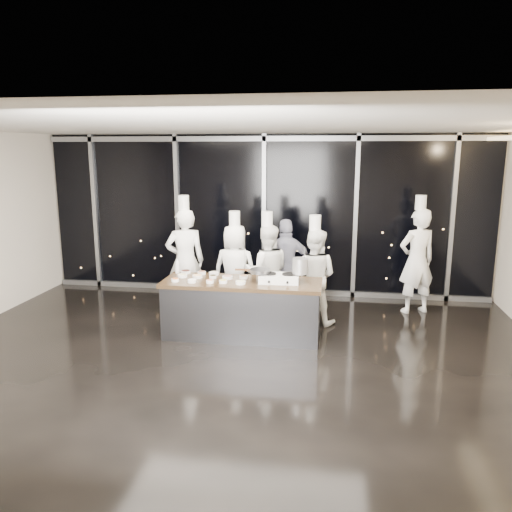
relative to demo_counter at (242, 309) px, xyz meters
The scene contains 15 objects.
ground 1.01m from the demo_counter, 90.00° to the right, with size 9.00×9.00×0.00m, color black.
room_shell 2.01m from the demo_counter, 78.94° to the right, with size 9.02×7.02×3.21m.
window_wall 2.78m from the demo_counter, 90.00° to the left, with size 8.90×0.11×3.20m.
demo_counter is the anchor object (origin of this frame).
stove 0.77m from the demo_counter, ahead, with size 0.61×0.41×0.14m.
frying_pan 0.67m from the demo_counter, ahead, with size 0.55×0.33×0.05m.
stock_pot 1.14m from the demo_counter, ahead, with size 0.24×0.24×0.24m, color #BAB9BC.
prep_bowls 0.73m from the demo_counter, behind, with size 1.18×0.70×0.05m.
squeeze_bottle 1.32m from the demo_counter, 163.39° to the left, with size 0.07×0.07×0.24m.
chef_far_left 1.67m from the demo_counter, 139.62° to the left, with size 0.81×0.67×2.12m.
chef_left 1.15m from the demo_counter, 106.80° to the left, with size 0.85×0.60×1.86m.
chef_center 1.09m from the demo_counter, 75.33° to the left, with size 0.89×0.75×1.87m.
guest 1.54m from the demo_counter, 67.87° to the left, with size 1.06×0.65×1.69m.
chef_right 1.40m from the demo_counter, 37.30° to the left, with size 0.90×0.77×1.84m.
chef_side 3.35m from the demo_counter, 30.10° to the left, with size 0.81×0.69×2.12m.
Camera 1 is at (1.36, -6.44, 2.88)m, focal length 35.00 mm.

